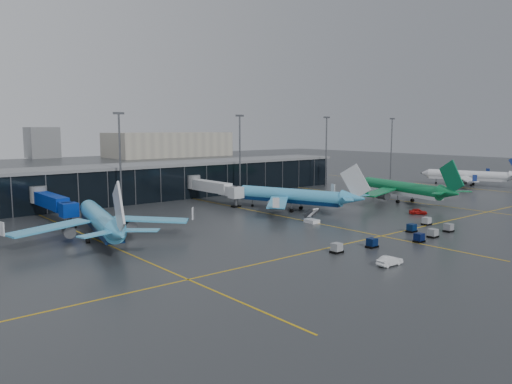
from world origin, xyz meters
TOP-DOWN VIEW (x-y plane):
  - ground at (0.00, 0.00)m, footprint 600.00×600.00m
  - terminal_pier at (0.00, 62.00)m, footprint 142.00×17.00m
  - jet_bridges at (-35.00, 42.99)m, footprint 94.00×27.50m
  - flood_masts at (5.00, 50.00)m, footprint 203.00×0.50m
  - distant_hangars at (49.94, 270.08)m, footprint 260.00×71.00m
  - taxi_lines at (10.00, 10.61)m, footprint 220.00×120.00m
  - airliner_arkefly at (-34.23, 17.57)m, footprint 43.48×47.13m
  - airliner_klm_near at (17.66, 19.39)m, footprint 45.36×48.36m
  - airliner_aer_lingus at (53.33, 10.02)m, footprint 44.16×47.85m
  - airliner_ba at (108.34, 18.31)m, footprint 43.76×46.73m
  - baggage_carts at (12.98, -19.42)m, footprint 36.62×9.93m
  - mobile_airstair at (9.55, 3.62)m, footprint 2.43×3.35m
  - service_van_red at (37.88, -5.62)m, footprint 4.21×4.45m
  - service_van_white at (-6.86, -28.96)m, footprint 4.80×1.84m

SIDE VIEW (x-z plane):
  - ground at x=0.00m, z-range 0.00..0.00m
  - taxi_lines at x=10.00m, z-range 0.00..0.02m
  - service_van_red at x=37.88m, z-range 0.00..1.49m
  - baggage_carts at x=12.98m, z-range -0.09..1.61m
  - mobile_airstair at x=9.55m, z-range -0.95..2.49m
  - service_van_white at x=-6.86m, z-range 0.00..1.56m
  - jet_bridges at x=-35.00m, z-range 0.95..8.15m
  - terminal_pier at x=0.00m, z-range 0.07..10.77m
  - airliner_ba at x=108.34m, z-range 0.00..11.73m
  - airliner_klm_near at x=17.66m, z-range 0.00..12.09m
  - airliner_arkefly at x=-34.23m, z-range 0.00..12.35m
  - airliner_aer_lingus at x=53.33m, z-range 0.00..12.51m
  - distant_hangars at x=49.94m, z-range -2.21..19.79m
  - flood_masts at x=5.00m, z-range 1.06..26.56m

